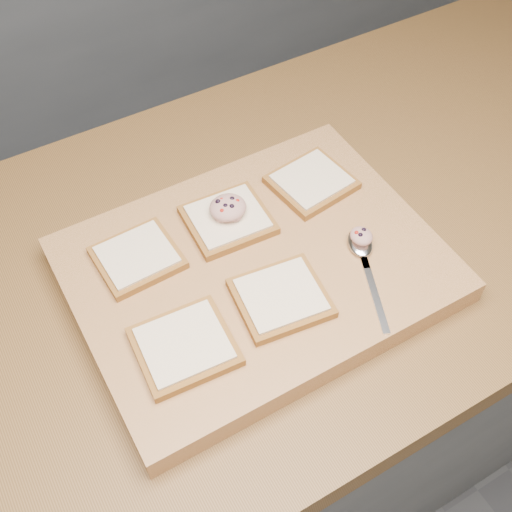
{
  "coord_description": "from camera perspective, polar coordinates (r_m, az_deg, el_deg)",
  "views": [
    {
      "loc": [
        -0.34,
        -0.58,
        1.71
      ],
      "look_at": [
        -0.05,
        -0.06,
        0.96
      ],
      "focal_mm": 45.0,
      "sensor_mm": 36.0,
      "label": 1
    }
  ],
  "objects": [
    {
      "name": "spoon_salad",
      "position": [
        0.99,
        9.34,
        1.77
      ],
      "size": [
        0.03,
        0.04,
        0.02
      ],
      "color": "tan",
      "rests_on": "spoon"
    },
    {
      "name": "bread_near_left",
      "position": [
        0.89,
        -6.38,
        -7.95
      ],
      "size": [
        0.14,
        0.13,
        0.02
      ],
      "color": "brown",
      "rests_on": "cutting_board"
    },
    {
      "name": "spoon",
      "position": [
        0.99,
        9.41,
        0.53
      ],
      "size": [
        0.1,
        0.19,
        0.01
      ],
      "color": "silver",
      "rests_on": "cutting_board"
    },
    {
      "name": "bread_far_left",
      "position": [
        0.99,
        -10.5,
        -0.1
      ],
      "size": [
        0.12,
        0.11,
        0.02
      ],
      "color": "brown",
      "rests_on": "cutting_board"
    },
    {
      "name": "bread_near_center",
      "position": [
        0.93,
        2.23,
        -3.7
      ],
      "size": [
        0.14,
        0.13,
        0.02
      ],
      "color": "brown",
      "rests_on": "cutting_board"
    },
    {
      "name": "island_counter",
      "position": [
        1.43,
        0.3,
        -10.04
      ],
      "size": [
        2.0,
        0.8,
        0.9
      ],
      "color": "slate",
      "rests_on": "ground"
    },
    {
      "name": "cutting_board",
      "position": [
        0.99,
        0.0,
        -1.23
      ],
      "size": [
        0.55,
        0.42,
        0.04
      ],
      "primitive_type": "cube",
      "color": "#B77F4E",
      "rests_on": "island_counter"
    },
    {
      "name": "ground",
      "position": [
        1.84,
        0.24,
        -16.7
      ],
      "size": [
        4.0,
        4.0,
        0.0
      ],
      "primitive_type": "plane",
      "color": "#515459",
      "rests_on": "ground"
    },
    {
      "name": "bread_far_right",
      "position": [
        1.08,
        4.96,
        6.58
      ],
      "size": [
        0.14,
        0.13,
        0.02
      ],
      "color": "brown",
      "rests_on": "cutting_board"
    },
    {
      "name": "tuna_salad_dollop",
      "position": [
        1.0,
        -2.52,
        4.34
      ],
      "size": [
        0.06,
        0.06,
        0.03
      ],
      "color": "tan",
      "rests_on": "bread_far_center"
    },
    {
      "name": "bread_far_center",
      "position": [
        1.02,
        -2.51,
        3.27
      ],
      "size": [
        0.13,
        0.12,
        0.02
      ],
      "color": "brown",
      "rests_on": "cutting_board"
    },
    {
      "name": "back_counter",
      "position": [
        2.39,
        -18.11,
        17.92
      ],
      "size": [
        3.6,
        0.62,
        0.94
      ],
      "color": "slate",
      "rests_on": "ground"
    }
  ]
}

